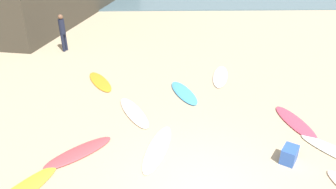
# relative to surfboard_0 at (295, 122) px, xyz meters

# --- Properties ---
(surfboard_0) EXTENTS (0.96, 2.09, 0.07)m
(surfboard_0) POSITION_rel_surfboard_0_xyz_m (0.00, 0.00, 0.00)
(surfboard_0) COLOR #D74360
(surfboard_0) RESTS_ON ground_plane
(surfboard_1) EXTENTS (1.37, 2.17, 0.08)m
(surfboard_1) POSITION_rel_surfboard_0_xyz_m (-4.97, 0.73, 0.00)
(surfboard_1) COLOR #F2DCC8
(surfboard_1) RESTS_ON ground_plane
(surfboard_2) EXTENTS (1.06, 2.27, 0.07)m
(surfboard_2) POSITION_rel_surfboard_0_xyz_m (-1.69, 3.50, 0.00)
(surfboard_2) COLOR silver
(surfboard_2) RESTS_ON ground_plane
(surfboard_3) EXTENTS (1.18, 2.06, 0.09)m
(surfboard_3) POSITION_rel_surfboard_0_xyz_m (-3.26, 2.07, 0.01)
(surfboard_3) COLOR #469EE2
(surfboard_3) RESTS_ON ground_plane
(surfboard_4) EXTENTS (1.08, 2.23, 0.06)m
(surfboard_4) POSITION_rel_surfboard_0_xyz_m (-4.20, -1.19, -0.00)
(surfboard_4) COLOR white
(surfboard_4) RESTS_ON ground_plane
(surfboard_7) EXTENTS (1.44, 2.07, 0.06)m
(surfboard_7) POSITION_rel_surfboard_0_xyz_m (-6.45, 3.12, -0.00)
(surfboard_7) COLOR orange
(surfboard_7) RESTS_ON ground_plane
(surfboard_8) EXTENTS (1.82, 1.73, 0.08)m
(surfboard_8) POSITION_rel_surfboard_0_xyz_m (-6.27, -1.32, 0.01)
(surfboard_8) COLOR #D4464F
(surfboard_8) RESTS_ON ground_plane
(beachgoer_near) EXTENTS (0.36, 0.36, 1.77)m
(beachgoer_near) POSITION_rel_surfboard_0_xyz_m (-8.74, 6.85, 0.96)
(beachgoer_near) COLOR #191E33
(beachgoer_near) RESTS_ON ground_plane
(beach_cooler) EXTENTS (0.56, 0.60, 0.41)m
(beach_cooler) POSITION_rel_surfboard_0_xyz_m (-0.87, -1.77, 0.17)
(beach_cooler) COLOR #2D56B2
(beach_cooler) RESTS_ON ground_plane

